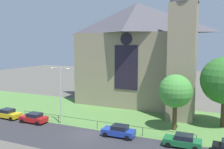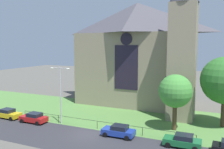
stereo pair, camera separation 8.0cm
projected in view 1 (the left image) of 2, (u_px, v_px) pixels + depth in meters
The scene contains 11 objects.
ground at pixel (116, 115), 40.83m from camera, with size 160.00×160.00×0.00m, color #56544C.
road_asphalt at pixel (79, 140), 29.93m from camera, with size 120.00×8.00×0.01m, color #2D2D33.
grass_verge at pixel (111, 118), 39.01m from camera, with size 120.00×20.00×0.01m, color #517F3D.
church_building at pixel (139, 52), 47.64m from camera, with size 23.20×16.20×26.00m.
iron_railing at pixel (97, 122), 33.79m from camera, with size 26.48×0.07×1.13m.
tree_right_near at pixel (175, 91), 32.88m from camera, with size 4.57×4.57×7.76m.
streetlamp_near at pixel (60, 88), 35.59m from camera, with size 3.37×0.26×8.55m.
parked_car_yellow at pixel (8, 114), 38.72m from camera, with size 4.23×2.08×1.51m.
parked_car_red at pixel (34, 118), 36.51m from camera, with size 4.20×2.02×1.51m.
parked_car_blue at pixel (119, 131), 30.90m from camera, with size 4.23×2.07×1.51m.
parked_car_green at pixel (183, 141), 27.71m from camera, with size 4.23×2.08×1.51m.
Camera 1 is at (15.41, -26.62, 11.61)m, focal length 38.68 mm.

